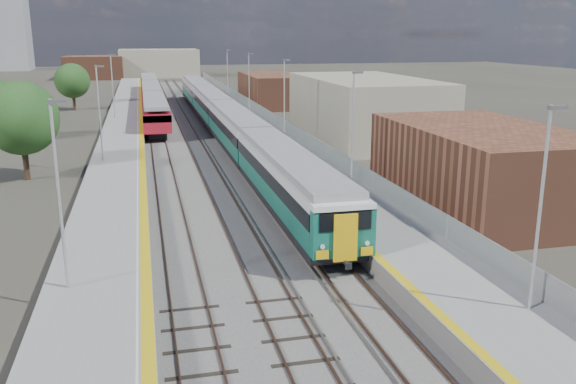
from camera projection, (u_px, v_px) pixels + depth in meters
name	position (u px, v px, depth m)	size (l,w,h in m)	color
ground	(209.00, 136.00, 66.44)	(320.00, 320.00, 0.00)	#47443A
ballast_bed	(186.00, 133.00, 68.28)	(10.50, 155.00, 0.06)	#565451
tracks	(191.00, 130.00, 69.98)	(8.96, 160.00, 0.17)	#4C3323
platform_right	(253.00, 127.00, 69.84)	(4.70, 155.00, 8.52)	slate
platform_left	(124.00, 131.00, 66.62)	(4.30, 155.00, 8.52)	slate
buildings	(89.00, 35.00, 143.10)	(72.00, 185.50, 40.00)	brown
green_train	(222.00, 115.00, 66.11)	(3.00, 83.42, 3.30)	black
red_train	(152.00, 96.00, 88.46)	(2.86, 58.00, 3.61)	black
tree_a	(21.00, 118.00, 45.51)	(5.55, 5.55, 7.52)	#382619
tree_c	(72.00, 81.00, 88.26)	(5.00, 5.00, 6.78)	#382619
tree_d	(345.00, 86.00, 86.59)	(4.25, 4.25, 5.76)	#382619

